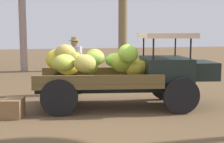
% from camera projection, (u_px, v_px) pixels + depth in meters
% --- Properties ---
extents(ground_plane, '(60.00, 60.00, 0.00)m').
position_uv_depth(ground_plane, '(109.00, 109.00, 7.63)').
color(ground_plane, brown).
extents(truck, '(4.64, 2.44, 1.86)m').
position_uv_depth(truck, '(125.00, 69.00, 7.86)').
color(truck, black).
rests_on(truck, ground).
extents(farmer, '(0.57, 0.54, 1.75)m').
position_uv_depth(farmer, '(75.00, 62.00, 9.45)').
color(farmer, '#3F4749').
rests_on(farmer, ground).
extents(wooden_crate, '(0.53, 0.63, 0.42)m').
position_uv_depth(wooden_crate, '(13.00, 108.00, 6.92)').
color(wooden_crate, olive).
rests_on(wooden_crate, ground).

